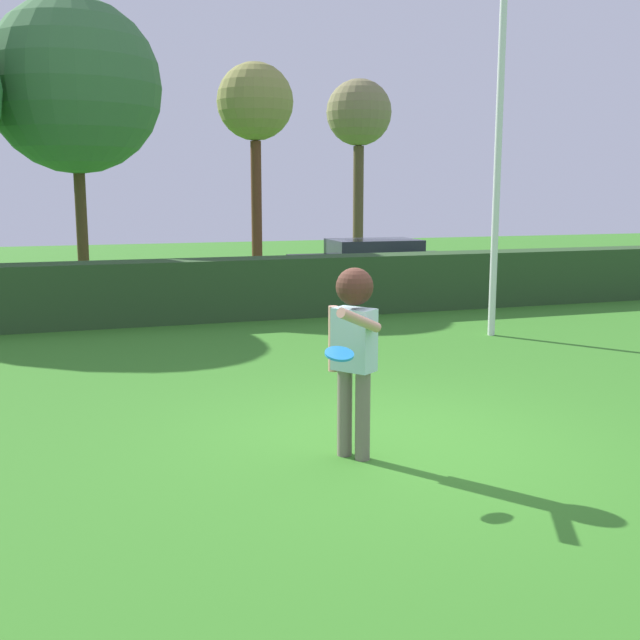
{
  "coord_description": "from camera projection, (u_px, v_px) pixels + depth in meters",
  "views": [
    {
      "loc": [
        -2.94,
        -6.72,
        2.48
      ],
      "look_at": [
        -0.49,
        0.7,
        1.15
      ],
      "focal_mm": 42.81,
      "sensor_mm": 36.0,
      "label": 1
    }
  ],
  "objects": [
    {
      "name": "ground_plane",
      "position": [
        389.0,
        442.0,
        7.61
      ],
      "size": [
        60.0,
        60.0,
        0.0
      ],
      "primitive_type": "plane",
      "color": "#387E25"
    },
    {
      "name": "person",
      "position": [
        354.0,
        338.0,
        6.98
      ],
      "size": [
        0.56,
        0.81,
        1.79
      ],
      "color": "slate",
      "rests_on": "ground"
    },
    {
      "name": "frisbee",
      "position": [
        339.0,
        354.0,
        6.53
      ],
      "size": [
        0.25,
        0.25,
        0.09
      ],
      "color": "#268CE5"
    },
    {
      "name": "lamppost",
      "position": [
        500.0,
        107.0,
        12.59
      ],
      "size": [
        0.24,
        0.24,
        7.04
      ],
      "color": "silver",
      "rests_on": "ground"
    },
    {
      "name": "hedge_row",
      "position": [
        229.0,
        289.0,
        14.84
      ],
      "size": [
        24.59,
        0.9,
        1.17
      ],
      "primitive_type": "cube",
      "color": "#2B4925",
      "rests_on": "ground"
    },
    {
      "name": "parked_car_black",
      "position": [
        374.0,
        261.0,
        19.51
      ],
      "size": [
        4.26,
        1.94,
        1.25
      ],
      "color": "black",
      "rests_on": "ground"
    },
    {
      "name": "bare_elm_tree",
      "position": [
        359.0,
        117.0,
        23.3
      ],
      "size": [
        2.0,
        2.0,
        5.83
      ],
      "color": "brown",
      "rests_on": "ground"
    },
    {
      "name": "maple_tree",
      "position": [
        75.0,
        87.0,
        19.08
      ],
      "size": [
        4.33,
        4.33,
        7.22
      ],
      "color": "#513B21",
      "rests_on": "ground"
    },
    {
      "name": "willow_tree",
      "position": [
        255.0,
        105.0,
        20.64
      ],
      "size": [
        2.08,
        2.08,
        5.9
      ],
      "color": "brown",
      "rests_on": "ground"
    }
  ]
}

